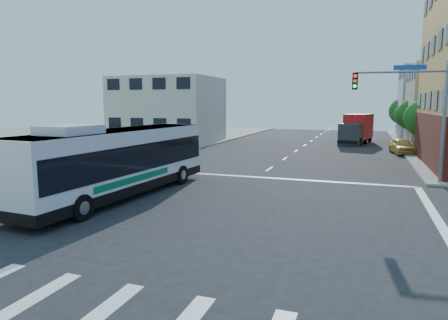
% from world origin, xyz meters
% --- Properties ---
extents(ground, '(120.00, 120.00, 0.00)m').
position_xyz_m(ground, '(0.00, 0.00, 0.00)').
color(ground, black).
rests_on(ground, ground).
extents(sidewalk_nw, '(50.00, 50.00, 0.15)m').
position_xyz_m(sidewalk_nw, '(-35.00, 35.00, 0.07)').
color(sidewalk_nw, gray).
rests_on(sidewalk_nw, ground).
extents(building_east_far, '(12.06, 10.06, 10.00)m').
position_xyz_m(building_east_far, '(16.98, 47.98, 5.01)').
color(building_east_far, gray).
rests_on(building_east_far, ground).
extents(building_west, '(12.06, 10.06, 8.00)m').
position_xyz_m(building_west, '(-17.02, 29.98, 4.01)').
color(building_west, beige).
rests_on(building_west, ground).
extents(signal_mast_ne, '(7.91, 1.13, 8.07)m').
position_xyz_m(signal_mast_ne, '(9.08, 10.62, 4.98)').
color(signal_mast_ne, slate).
rests_on(signal_mast_ne, ground).
extents(street_tree_a, '(3.60, 3.60, 5.53)m').
position_xyz_m(street_tree_a, '(11.90, 27.92, 3.59)').
color(street_tree_a, '#351E13').
rests_on(street_tree_a, ground).
extents(street_tree_b, '(3.80, 3.80, 5.79)m').
position_xyz_m(street_tree_b, '(11.90, 35.92, 3.75)').
color(street_tree_b, '#351E13').
rests_on(street_tree_b, ground).
extents(street_tree_c, '(3.40, 3.40, 5.29)m').
position_xyz_m(street_tree_c, '(11.90, 43.92, 3.46)').
color(street_tree_c, '#351E13').
rests_on(street_tree_c, ground).
extents(street_tree_d, '(4.00, 4.00, 6.03)m').
position_xyz_m(street_tree_d, '(11.90, 51.92, 3.88)').
color(street_tree_d, '#351E13').
rests_on(street_tree_d, ground).
extents(transit_bus, '(3.60, 13.11, 3.84)m').
position_xyz_m(transit_bus, '(-5.26, 1.79, 1.88)').
color(transit_bus, black).
rests_on(transit_bus, ground).
extents(box_truck, '(3.87, 8.16, 3.54)m').
position_xyz_m(box_truck, '(5.54, 34.75, 1.71)').
color(box_truck, '#292A2F').
rests_on(box_truck, ground).
extents(parked_car, '(2.42, 4.61, 1.49)m').
position_xyz_m(parked_car, '(9.91, 26.09, 0.75)').
color(parked_car, '#E3B64E').
rests_on(parked_car, ground).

